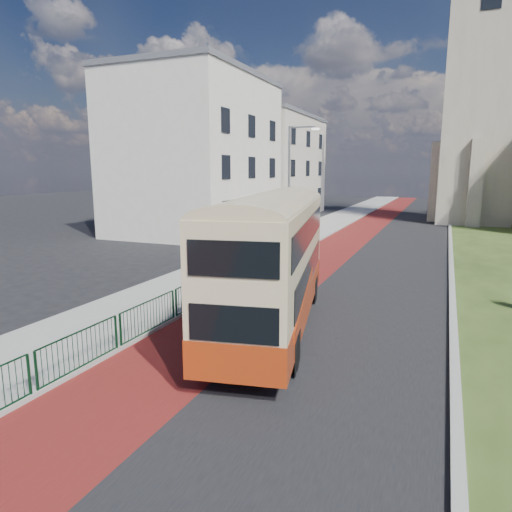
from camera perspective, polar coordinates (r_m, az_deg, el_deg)
The scene contains 11 objects.
ground at distance 14.38m, azimuth -1.91°, elevation -10.53°, with size 160.00×160.00×0.00m, color black.
road_carriageway at distance 32.86m, azimuth 15.13°, elevation 1.21°, with size 9.00×120.00×0.01m, color black.
bus_lane at distance 33.30m, azimuth 10.52°, elevation 1.53°, with size 3.40×120.00×0.01m, color #591414.
pavement_west at distance 34.27m, azimuth 4.30°, elevation 2.03°, with size 4.00×120.00×0.12m, color gray.
kerb_west at distance 33.71m, azimuth 7.53°, elevation 1.83°, with size 0.25×120.00×0.13m, color #999993.
kerb_east at distance 34.58m, azimuth 23.15°, elevation 1.28°, with size 0.25×80.00×0.13m, color #999993.
pedestrian_railing at distance 18.88m, azimuth -5.07°, elevation -3.61°, with size 0.07×24.00×1.12m.
street_block_near at distance 39.42m, azimuth -7.43°, elevation 12.50°, with size 10.30×14.30×13.00m.
street_block_far at distance 53.87m, azimuth 1.25°, elevation 11.28°, with size 10.30×16.30×11.50m.
streetlamp at distance 31.78m, azimuth 4.40°, elevation 9.56°, with size 2.13×0.18×8.00m.
bus at distance 14.81m, azimuth 2.11°, elevation 0.00°, with size 4.29×10.56×4.30m.
Camera 1 is at (5.56, -12.19, 5.20)m, focal length 32.00 mm.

